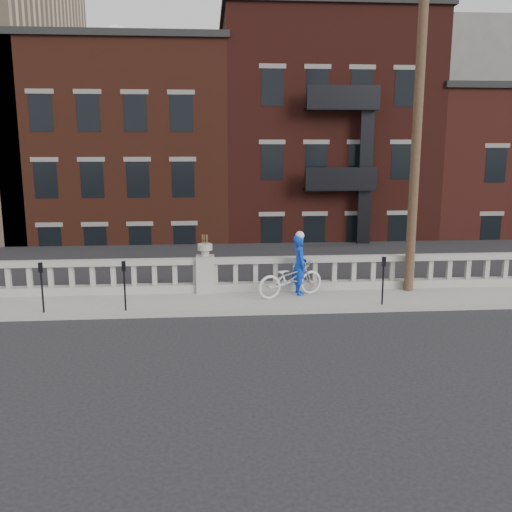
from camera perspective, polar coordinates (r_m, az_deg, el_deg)
The scene contains 11 objects.
ground at distance 13.71m, azimuth -5.11°, elevation -8.43°, with size 120.00×120.00×0.00m, color black.
sidewalk at distance 16.54m, azimuth -5.06°, elevation -4.66°, with size 32.00×2.20×0.15m, color gray.
balustrade at distance 17.32m, azimuth -5.08°, elevation -1.99°, with size 28.00×0.34×1.03m.
planter_pedestal at distance 17.27m, azimuth -5.09°, elevation -1.38°, with size 0.55×0.55×1.76m.
lower_level at distance 36.00m, azimuth -4.07°, elevation 8.21°, with size 80.00×44.00×20.80m.
utility_pole at distance 17.58m, azimuth 15.84°, elevation 12.94°, with size 1.60×0.28×10.00m.
parking_meter_c at distance 16.11m, azimuth -20.65°, elevation -2.42°, with size 0.10×0.09×1.36m.
parking_meter_d at distance 15.65m, azimuth -13.03°, elevation -2.36°, with size 0.10×0.09×1.36m.
parking_meter_e at distance 16.20m, azimuth 12.61°, elevation -1.87°, with size 0.10×0.09×1.36m.
bicycle at distance 16.75m, azimuth 3.45°, elevation -2.22°, with size 0.73×2.09×1.10m, color silver.
cyclist at distance 16.94m, azimuth 4.36°, elevation -0.87°, with size 0.65×0.43×1.79m, color #0C33B4.
Camera 1 is at (0.16, -12.89, 4.66)m, focal length 40.00 mm.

